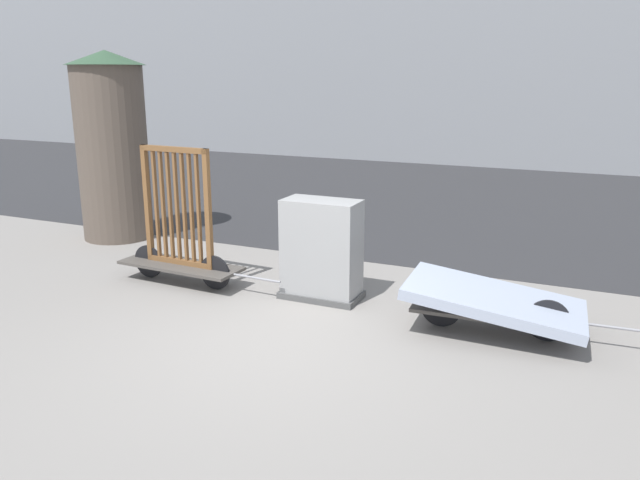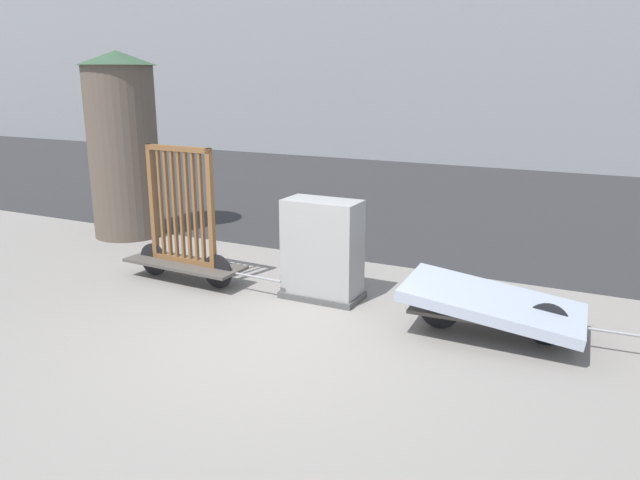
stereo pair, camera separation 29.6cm
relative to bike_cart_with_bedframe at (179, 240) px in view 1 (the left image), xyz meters
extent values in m
plane|color=gray|center=(2.09, -1.20, -0.61)|extent=(60.00, 60.00, 0.00)
cube|color=#2D2D30|center=(2.09, 7.41, -0.61)|extent=(56.00, 10.87, 0.01)
cube|color=#4C4742|center=(-0.01, 0.00, -0.36)|extent=(1.79, 0.66, 0.04)
cylinder|color=black|center=(0.56, -0.02, -0.38)|extent=(0.46, 0.06, 0.46)
cylinder|color=black|center=(-0.58, 0.03, -0.38)|extent=(0.46, 0.06, 0.46)
cylinder|color=gray|center=(1.22, -0.05, -0.36)|extent=(0.70, 0.06, 0.03)
cube|color=brown|center=(-0.01, 0.00, -0.31)|extent=(1.09, 0.12, 0.07)
cube|color=brown|center=(-0.01, 0.00, 1.23)|extent=(1.09, 0.12, 0.07)
cube|color=brown|center=(-0.52, 0.02, 0.46)|extent=(0.07, 0.07, 1.60)
cube|color=brown|center=(0.50, -0.02, 0.46)|extent=(0.07, 0.07, 1.60)
cube|color=brown|center=(-0.36, 0.02, 0.46)|extent=(0.04, 0.05, 1.53)
cube|color=brown|center=(-0.25, 0.01, 0.46)|extent=(0.04, 0.05, 1.53)
cube|color=brown|center=(-0.13, 0.01, 0.46)|extent=(0.04, 0.05, 1.53)
cube|color=brown|center=(-0.01, 0.00, 0.46)|extent=(0.04, 0.05, 1.53)
cube|color=brown|center=(0.11, 0.00, 0.46)|extent=(0.04, 0.05, 1.53)
cube|color=brown|center=(0.23, -0.01, 0.46)|extent=(0.04, 0.05, 1.53)
cube|color=brown|center=(0.35, -0.02, 0.46)|extent=(0.04, 0.05, 1.53)
cube|color=#4C4742|center=(4.19, 0.00, -0.36)|extent=(1.79, 0.69, 0.04)
cylinder|color=black|center=(4.76, 0.03, -0.38)|extent=(0.46, 0.06, 0.46)
cylinder|color=black|center=(3.62, -0.03, -0.38)|extent=(0.46, 0.06, 0.46)
cylinder|color=gray|center=(5.42, 0.07, -0.36)|extent=(0.70, 0.07, 0.03)
cube|color=#9EA8BC|center=(4.19, 0.00, -0.22)|extent=(1.98, 1.20, 0.37)
cube|color=#4C4C4C|center=(1.99, 0.26, -0.57)|extent=(1.02, 0.55, 0.08)
cube|color=gray|center=(1.99, 0.26, 0.03)|extent=(0.96, 0.49, 1.28)
cylinder|color=brown|center=(-2.54, 1.63, 0.85)|extent=(1.18, 1.18, 2.93)
cone|color=#335138|center=(-2.54, 1.63, 2.44)|extent=(1.32, 1.32, 0.24)
camera|label=1|loc=(5.09, -6.65, 2.18)|focal=35.00mm
camera|label=2|loc=(5.36, -6.53, 2.18)|focal=35.00mm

